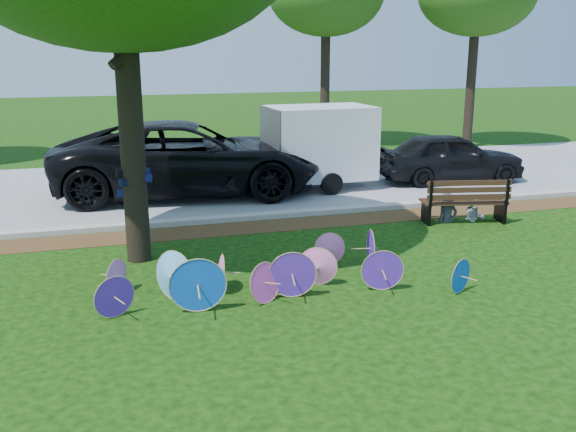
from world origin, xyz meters
name	(u,v)px	position (x,y,z in m)	size (l,w,h in m)	color
ground	(294,307)	(0.00, 0.00, 0.00)	(90.00, 90.00, 0.00)	black
mulch_strip	(234,229)	(0.00, 4.50, 0.01)	(90.00, 1.00, 0.01)	#472D16
curb	(228,218)	(0.00, 5.20, 0.06)	(90.00, 0.30, 0.12)	#B7B5AD
street	(200,184)	(0.00, 9.35, 0.01)	(90.00, 8.00, 0.01)	gray
parasol_pile	(263,273)	(-0.32, 0.65, 0.36)	(6.00, 2.16, 0.89)	#6029C2
black_van	(188,158)	(-0.46, 8.21, 0.98)	(3.25, 7.05, 1.96)	black
dark_pickup	(450,157)	(7.16, 7.71, 0.72)	(1.71, 4.24, 1.44)	black
cargo_trailer	(320,142)	(3.17, 7.95, 1.29)	(2.84, 1.80, 2.59)	white
park_bench	(463,200)	(5.14, 3.64, 0.51)	(1.94, 0.74, 1.01)	black
person_left	(449,193)	(4.79, 3.69, 0.67)	(0.49, 0.32, 1.34)	#383E4D
person_right	(476,197)	(5.49, 3.69, 0.54)	(0.52, 0.41, 1.07)	silver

